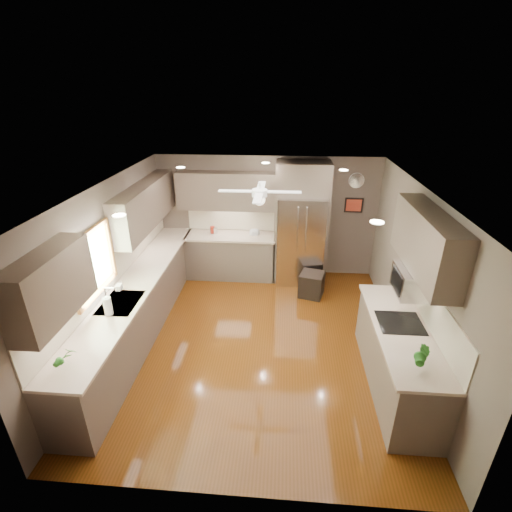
# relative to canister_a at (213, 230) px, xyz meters

# --- Properties ---
(floor) EXTENTS (5.00, 5.00, 0.00)m
(floor) POSITION_rel_canister_a_xyz_m (1.11, -2.26, -1.02)
(floor) COLOR #4B260A
(floor) RESTS_ON ground
(ceiling) EXTENTS (5.00, 5.00, 0.00)m
(ceiling) POSITION_rel_canister_a_xyz_m (1.11, -2.26, 1.48)
(ceiling) COLOR white
(ceiling) RESTS_ON ground
(wall_back) EXTENTS (4.50, 0.00, 4.50)m
(wall_back) POSITION_rel_canister_a_xyz_m (1.11, 0.24, 0.23)
(wall_back) COLOR brown
(wall_back) RESTS_ON ground
(wall_front) EXTENTS (4.50, 0.00, 4.50)m
(wall_front) POSITION_rel_canister_a_xyz_m (1.11, -4.76, 0.23)
(wall_front) COLOR brown
(wall_front) RESTS_ON ground
(wall_left) EXTENTS (0.00, 5.00, 5.00)m
(wall_left) POSITION_rel_canister_a_xyz_m (-1.14, -2.26, 0.23)
(wall_left) COLOR brown
(wall_left) RESTS_ON ground
(wall_right) EXTENTS (0.00, 5.00, 5.00)m
(wall_right) POSITION_rel_canister_a_xyz_m (3.36, -2.26, 0.23)
(wall_right) COLOR brown
(wall_right) RESTS_ON ground
(canister_a) EXTENTS (0.11, 0.11, 0.15)m
(canister_a) POSITION_rel_canister_a_xyz_m (0.00, 0.00, 0.00)
(canister_a) COLOR maroon
(canister_a) RESTS_ON back_run
(canister_b) EXTENTS (0.09, 0.09, 0.14)m
(canister_b) POSITION_rel_canister_a_xyz_m (0.06, -0.01, -0.01)
(canister_b) COLOR silver
(canister_b) RESTS_ON back_run
(soap_bottle) EXTENTS (0.08, 0.09, 0.18)m
(soap_bottle) POSITION_rel_canister_a_xyz_m (-0.94, -2.46, 0.01)
(soap_bottle) COLOR white
(soap_bottle) RESTS_ON left_run
(potted_plant_left) EXTENTS (0.17, 0.13, 0.30)m
(potted_plant_left) POSITION_rel_canister_a_xyz_m (-0.85, -4.09, 0.07)
(potted_plant_left) COLOR #22631C
(potted_plant_left) RESTS_ON left_run
(potted_plant_right) EXTENTS (0.20, 0.18, 0.30)m
(potted_plant_right) POSITION_rel_canister_a_xyz_m (3.02, -3.79, 0.07)
(potted_plant_right) COLOR #22631C
(potted_plant_right) RESTS_ON right_run
(bowl) EXTENTS (0.25, 0.25, 0.05)m
(bowl) POSITION_rel_canister_a_xyz_m (0.87, -0.03, -0.05)
(bowl) COLOR beige
(bowl) RESTS_ON back_run
(left_run) EXTENTS (0.65, 4.70, 1.45)m
(left_run) POSITION_rel_canister_a_xyz_m (-0.84, -2.11, -0.54)
(left_run) COLOR brown
(left_run) RESTS_ON ground
(back_run) EXTENTS (1.85, 0.65, 1.45)m
(back_run) POSITION_rel_canister_a_xyz_m (0.39, -0.05, -0.54)
(back_run) COLOR brown
(back_run) RESTS_ON ground
(uppers) EXTENTS (4.50, 4.70, 0.95)m
(uppers) POSITION_rel_canister_a_xyz_m (0.37, -1.55, 0.85)
(uppers) COLOR brown
(uppers) RESTS_ON wall_left
(window) EXTENTS (0.05, 1.12, 0.92)m
(window) POSITION_rel_canister_a_xyz_m (-1.11, -2.76, 0.53)
(window) COLOR #BFF2B2
(window) RESTS_ON wall_left
(sink) EXTENTS (0.50, 0.70, 0.32)m
(sink) POSITION_rel_canister_a_xyz_m (-0.82, -2.76, -0.11)
(sink) COLOR silver
(sink) RESTS_ON left_run
(refrigerator) EXTENTS (1.06, 0.75, 2.45)m
(refrigerator) POSITION_rel_canister_a_xyz_m (1.81, -0.10, 0.17)
(refrigerator) COLOR silver
(refrigerator) RESTS_ON ground
(right_run) EXTENTS (0.70, 2.20, 1.45)m
(right_run) POSITION_rel_canister_a_xyz_m (3.04, -3.06, -0.54)
(right_run) COLOR brown
(right_run) RESTS_ON ground
(microwave) EXTENTS (0.43, 0.55, 0.34)m
(microwave) POSITION_rel_canister_a_xyz_m (3.14, -2.81, 0.46)
(microwave) COLOR silver
(microwave) RESTS_ON wall_right
(ceiling_fan) EXTENTS (1.18, 1.18, 0.32)m
(ceiling_fan) POSITION_rel_canister_a_xyz_m (1.11, -1.96, 1.31)
(ceiling_fan) COLOR white
(ceiling_fan) RESTS_ON ceiling
(recessed_lights) EXTENTS (2.84, 3.14, 0.01)m
(recessed_lights) POSITION_rel_canister_a_xyz_m (1.07, -1.86, 1.47)
(recessed_lights) COLOR white
(recessed_lights) RESTS_ON ceiling
(wall_clock) EXTENTS (0.30, 0.03, 0.30)m
(wall_clock) POSITION_rel_canister_a_xyz_m (2.86, 0.22, 1.03)
(wall_clock) COLOR white
(wall_clock) RESTS_ON wall_back
(framed_print) EXTENTS (0.36, 0.03, 0.30)m
(framed_print) POSITION_rel_canister_a_xyz_m (2.86, 0.22, 0.53)
(framed_print) COLOR black
(framed_print) RESTS_ON wall_back
(stool) EXTENTS (0.54, 0.54, 0.50)m
(stool) POSITION_rel_canister_a_xyz_m (2.05, -0.76, -0.78)
(stool) COLOR black
(stool) RESTS_ON ground
(paper_towel) EXTENTS (0.11, 0.11, 0.27)m
(paper_towel) POSITION_rel_canister_a_xyz_m (-0.83, -3.07, 0.06)
(paper_towel) COLOR white
(paper_towel) RESTS_ON left_run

